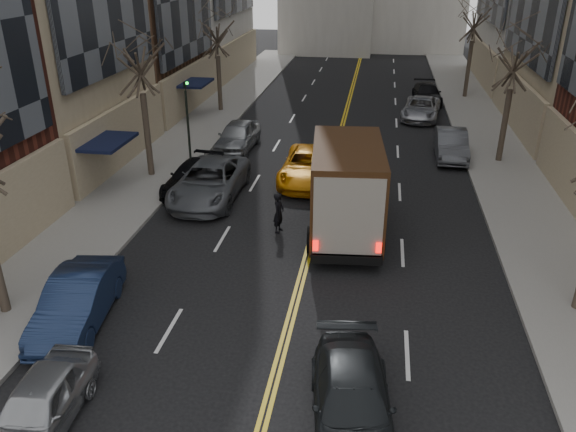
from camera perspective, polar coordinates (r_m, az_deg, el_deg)
name	(u,v)px	position (r m, az deg, el deg)	size (l,w,h in m)	color
sidewalk_left	(192,135)	(35.37, -9.77, 8.13)	(4.00, 66.00, 0.15)	slate
sidewalk_right	(496,150)	(34.23, 20.34, 6.33)	(4.00, 66.00, 0.15)	slate
tree_lf_mid	(137,41)	(27.54, -15.09, 16.79)	(3.20, 3.20, 8.91)	#382D23
tree_lf_far	(216,23)	(39.76, -7.30, 18.92)	(3.20, 3.20, 8.12)	#382D23
tree_rt_mid	(518,44)	(30.96, 22.32, 15.87)	(3.20, 3.20, 8.32)	#382D23
tree_rt_far	(477,6)	(45.59, 18.62, 19.58)	(3.20, 3.20, 9.11)	#382D23
traffic_signal	(187,113)	(29.58, -10.21, 10.28)	(0.29, 0.26, 4.70)	black
ups_truck	(346,188)	(22.06, 5.92, 2.89)	(3.30, 7.12, 3.79)	black
observer_sedan	(352,402)	(13.93, 6.53, -18.26)	(2.51, 4.90, 1.36)	black
taxi	(309,166)	(27.57, 2.13, 5.09)	(2.55, 5.53, 1.54)	orange
pedestrian	(279,213)	(22.37, -0.95, 0.34)	(0.61, 0.40, 1.66)	black
parked_lf_a	(40,406)	(14.96, -23.92, -17.20)	(1.56, 3.88, 1.32)	#9B9EA2
parked_lf_b	(78,301)	(18.16, -20.60, -8.08)	(1.60, 4.58, 1.51)	#121D39
parked_lf_c	(210,182)	(25.75, -7.96, 3.49)	(2.71, 5.88, 1.63)	#53565C
parked_lf_d	(193,177)	(26.91, -9.66, 3.95)	(1.80, 4.44, 1.29)	black
parked_lf_e	(237,136)	(32.25, -5.15, 8.09)	(1.90, 4.72, 1.61)	#989C9F
parked_rt_a	(451,144)	(32.11, 16.24, 7.01)	(1.60, 4.59, 1.51)	#44474B
parked_rt_b	(421,108)	(39.62, 13.36, 10.59)	(2.32, 5.04, 1.40)	#A4A5AB
parked_rt_c	(427,93)	(44.24, 13.94, 11.99)	(1.91, 4.70, 1.36)	black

